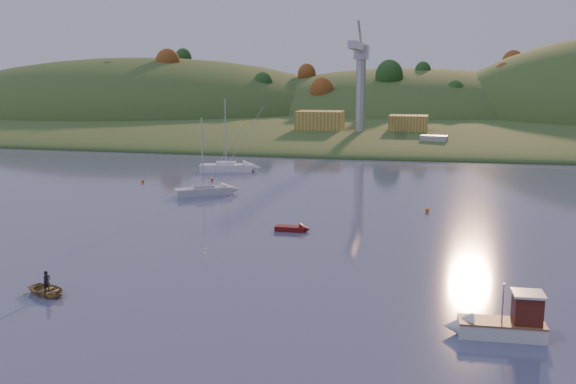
% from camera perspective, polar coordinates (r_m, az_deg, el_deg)
% --- Properties ---
extents(ground, '(500.00, 500.00, 0.00)m').
position_cam_1_polar(ground, '(38.79, -16.98, -14.62)').
color(ground, '#3D4365').
rests_on(ground, ground).
extents(far_shore, '(620.00, 220.00, 1.50)m').
position_cam_1_polar(far_shore, '(261.48, 8.55, 6.86)').
color(far_shore, '#27431A').
rests_on(far_shore, ground).
extents(shore_slope, '(640.00, 150.00, 7.00)m').
position_cam_1_polar(shore_slope, '(196.85, 7.21, 5.72)').
color(shore_slope, '#27431A').
rests_on(shore_slope, ground).
extents(hill_left_far, '(120.00, 100.00, 32.00)m').
position_cam_1_polar(hill_left_far, '(303.51, -23.64, 6.59)').
color(hill_left_far, '#27431A').
rests_on(hill_left_far, ground).
extents(hill_left, '(170.00, 140.00, 44.00)m').
position_cam_1_polar(hill_left, '(254.90, -12.72, 6.62)').
color(hill_left, '#27431A').
rests_on(hill_left, ground).
extents(hill_center, '(140.00, 120.00, 36.00)m').
position_cam_1_polar(hill_center, '(241.03, 10.60, 6.49)').
color(hill_center, '#27431A').
rests_on(hill_center, ground).
extents(hillside_trees, '(280.00, 50.00, 32.00)m').
position_cam_1_polar(hillside_trees, '(216.71, 7.71, 6.14)').
color(hillside_trees, '#1E4E1C').
rests_on(hillside_trees, ground).
extents(wharf, '(42.00, 16.00, 2.40)m').
position_cam_1_polar(wharf, '(153.64, 7.58, 4.83)').
color(wharf, slate).
rests_on(wharf, ground).
extents(shed_west, '(11.00, 8.00, 4.80)m').
position_cam_1_polar(shed_west, '(155.95, 2.86, 6.32)').
color(shed_west, olive).
rests_on(shed_west, wharf).
extents(shed_east, '(9.00, 7.00, 4.00)m').
position_cam_1_polar(shed_east, '(154.89, 10.64, 5.98)').
color(shed_east, olive).
rests_on(shed_east, wharf).
extents(dock_crane, '(3.20, 28.00, 20.30)m').
position_cam_1_polar(dock_crane, '(149.60, 6.44, 10.84)').
color(dock_crane, '#B7B7BC').
rests_on(dock_crane, wharf).
extents(fishing_boat, '(6.23, 2.17, 3.93)m').
position_cam_1_polar(fishing_boat, '(42.73, 17.91, -11.02)').
color(fishing_boat, silver).
rests_on(fishing_boat, ground).
extents(sailboat_near, '(7.50, 6.01, 10.41)m').
position_cam_1_polar(sailboat_near, '(86.85, -7.54, 0.15)').
color(sailboat_near, silver).
rests_on(sailboat_near, ground).
extents(sailboat_far, '(9.06, 4.59, 12.05)m').
position_cam_1_polar(sailboat_far, '(107.71, -5.51, 2.25)').
color(sailboat_far, white).
rests_on(sailboat_far, ground).
extents(canoe, '(4.33, 3.79, 0.75)m').
position_cam_1_polar(canoe, '(51.14, -20.60, -8.18)').
color(canoe, olive).
rests_on(canoe, ground).
extents(paddler, '(0.59, 0.69, 1.61)m').
position_cam_1_polar(paddler, '(51.01, -20.63, -7.72)').
color(paddler, black).
rests_on(paddler, ground).
extents(red_tender, '(3.69, 1.30, 1.25)m').
position_cam_1_polar(red_tender, '(66.68, 0.80, -3.30)').
color(red_tender, '#610F0D').
rests_on(red_tender, ground).
extents(work_vessel, '(13.34, 6.81, 3.27)m').
position_cam_1_polar(work_vessel, '(139.18, 12.82, 4.06)').
color(work_vessel, slate).
rests_on(work_vessel, ground).
extents(buoy_0, '(0.50, 0.50, 0.50)m').
position_cam_1_polar(buoy_0, '(77.52, 12.27, -1.58)').
color(buoy_0, orange).
rests_on(buoy_0, ground).
extents(buoy_1, '(0.50, 0.50, 0.50)m').
position_cam_1_polar(buoy_1, '(98.63, -12.78, 0.96)').
color(buoy_1, orange).
rests_on(buoy_1, ground).
extents(buoy_2, '(0.50, 0.50, 0.50)m').
position_cam_1_polar(buoy_2, '(98.48, -6.77, 1.14)').
color(buoy_2, orange).
rests_on(buoy_2, ground).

